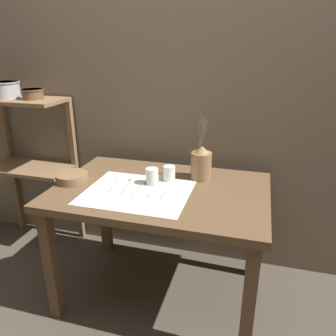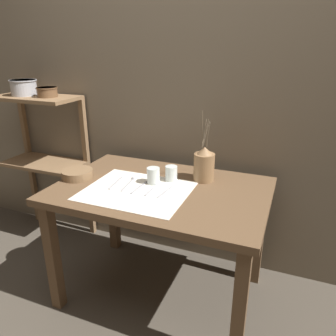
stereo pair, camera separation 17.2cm
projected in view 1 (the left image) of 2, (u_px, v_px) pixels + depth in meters
name	position (u px, v px, depth m)	size (l,w,h in m)	color
ground_plane	(161.00, 292.00, 2.03)	(12.00, 12.00, 0.00)	#473F35
stone_wall_back	(183.00, 84.00, 2.04)	(7.00, 0.06, 2.40)	#6B5E4C
wooden_table	(161.00, 204.00, 1.81)	(1.15, 0.77, 0.71)	brown
wooden_shelf_unit	(30.00, 144.00, 2.31)	(0.60, 0.31, 1.10)	brown
linen_cloth	(137.00, 192.00, 1.72)	(0.55, 0.46, 0.00)	silver
pitcher_with_flowers	(201.00, 164.00, 1.86)	(0.12, 0.12, 0.40)	olive
wooden_bowl	(72.00, 178.00, 1.85)	(0.18, 0.18, 0.05)	brown
glass_tumbler_near	(152.00, 176.00, 1.80)	(0.07, 0.07, 0.09)	silver
glass_tumbler_far	(169.00, 173.00, 1.85)	(0.07, 0.07, 0.09)	silver
fork_outer	(114.00, 185.00, 1.80)	(0.03, 0.18, 0.00)	#A8A8AD
spoon_inner	(129.00, 182.00, 1.83)	(0.04, 0.19, 0.02)	#A8A8AD
fork_inner	(139.00, 189.00, 1.75)	(0.02, 0.18, 0.00)	#A8A8AD
spoon_outer	(156.00, 185.00, 1.79)	(0.02, 0.19, 0.02)	#A8A8AD
knife_center	(167.00, 191.00, 1.72)	(0.03, 0.18, 0.00)	#A8A8AD
metal_pot_large	(6.00, 89.00, 2.17)	(0.18, 0.18, 0.11)	#A8A8AD
metal_pot_small	(33.00, 94.00, 2.13)	(0.14, 0.14, 0.07)	brown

